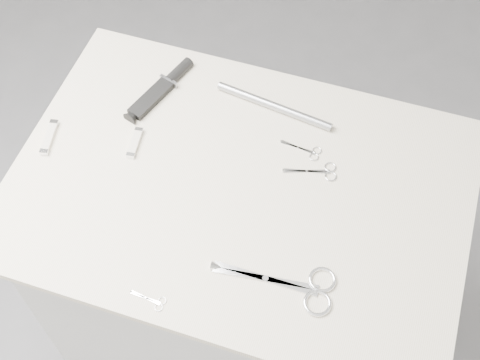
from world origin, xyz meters
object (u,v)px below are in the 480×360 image
(large_shears, at_px, (300,287))
(sheathed_knife, at_px, (164,86))
(embroidery_scissors_a, at_px, (320,172))
(pocket_knife_b, at_px, (49,137))
(embroidery_scissors_b, at_px, (307,151))
(plinth, at_px, (239,278))
(tiny_scissors, at_px, (152,301))
(metal_rail, at_px, (274,106))
(pocket_knife_a, at_px, (135,143))

(large_shears, relative_size, sheathed_knife, 1.19)
(embroidery_scissors_a, xyz_separation_m, pocket_knife_b, (-0.61, -0.10, 0.00))
(large_shears, bearing_deg, pocket_knife_b, 161.11)
(embroidery_scissors_a, xyz_separation_m, embroidery_scissors_b, (-0.04, 0.05, -0.00))
(embroidery_scissors_b, relative_size, sheathed_knife, 0.46)
(plinth, xyz_separation_m, embroidery_scissors_a, (0.16, 0.09, 0.47))
(pocket_knife_b, bearing_deg, tiny_scissors, -139.46)
(embroidery_scissors_a, distance_m, metal_rail, 0.21)
(pocket_knife_a, height_order, metal_rail, metal_rail)
(plinth, relative_size, tiny_scissors, 12.05)
(plinth, relative_size, pocket_knife_b, 9.17)
(pocket_knife_a, bearing_deg, embroidery_scissors_b, -82.28)
(sheathed_knife, bearing_deg, embroidery_scissors_a, -88.11)
(large_shears, bearing_deg, pocket_knife_a, 150.13)
(metal_rail, bearing_deg, tiny_scissors, -99.30)
(large_shears, height_order, metal_rail, metal_rail)
(plinth, height_order, embroidery_scissors_b, embroidery_scissors_b)
(plinth, distance_m, tiny_scissors, 0.57)
(embroidery_scissors_a, bearing_deg, sheathed_knife, 147.71)
(plinth, height_order, tiny_scissors, tiny_scissors)
(tiny_scissors, bearing_deg, embroidery_scissors_b, 71.62)
(plinth, relative_size, metal_rail, 3.10)
(large_shears, distance_m, pocket_knife_b, 0.67)
(plinth, relative_size, embroidery_scissors_b, 9.41)
(large_shears, xyz_separation_m, pocket_knife_a, (-0.45, 0.22, 0.00))
(embroidery_scissors_a, distance_m, sheathed_knife, 0.44)
(embroidery_scissors_b, distance_m, tiny_scissors, 0.49)
(embroidery_scissors_a, height_order, sheathed_knife, sheathed_knife)
(plinth, bearing_deg, pocket_knife_b, -178.66)
(large_shears, relative_size, pocket_knife_a, 2.99)
(metal_rail, bearing_deg, plinth, -92.45)
(pocket_knife_a, bearing_deg, pocket_knife_b, 95.96)
(pocket_knife_a, bearing_deg, large_shears, -124.00)
(large_shears, relative_size, tiny_scissors, 3.34)
(embroidery_scissors_b, bearing_deg, pocket_knife_b, -159.07)
(large_shears, bearing_deg, plinth, 131.83)
(embroidery_scissors_b, xyz_separation_m, pocket_knife_b, (-0.57, -0.15, 0.00))
(pocket_knife_b, bearing_deg, plinth, -99.79)
(tiny_scissors, bearing_deg, plinth, 80.85)
(plinth, xyz_separation_m, tiny_scissors, (-0.08, -0.31, 0.47))
(pocket_knife_b, bearing_deg, pocket_knife_a, -87.57)
(embroidery_scissors_b, xyz_separation_m, metal_rail, (-0.11, 0.10, 0.01))
(sheathed_knife, bearing_deg, metal_rail, -67.52)
(plinth, distance_m, pocket_knife_a, 0.54)
(pocket_knife_b, relative_size, metal_rail, 0.34)
(large_shears, xyz_separation_m, tiny_scissors, (-0.27, -0.12, -0.00))
(embroidery_scissors_b, bearing_deg, pocket_knife_a, -158.48)
(embroidery_scissors_b, bearing_deg, plinth, -123.69)
(large_shears, bearing_deg, sheathed_knife, 134.84)
(sheathed_knife, bearing_deg, embroidery_scissors_b, -83.22)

